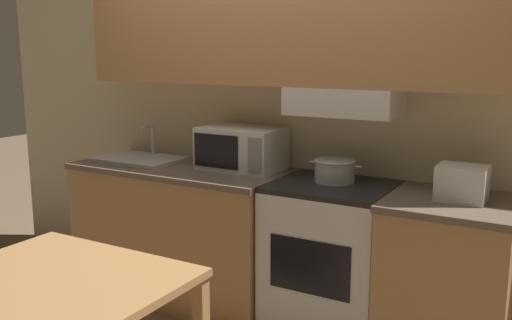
# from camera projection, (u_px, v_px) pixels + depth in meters

# --- Properties ---
(ground_plane) EXTENTS (16.00, 16.00, 0.00)m
(ground_plane) POSITION_uv_depth(u_px,v_px,m) (291.00, 297.00, 3.86)
(ground_plane) COLOR brown
(wall_back) EXTENTS (5.16, 0.38, 2.55)m
(wall_back) POSITION_uv_depth(u_px,v_px,m) (291.00, 69.00, 3.51)
(wall_back) COLOR beige
(wall_back) RESTS_ON ground_plane
(lower_counter_main) EXTENTS (1.45, 0.66, 0.90)m
(lower_counter_main) POSITION_uv_depth(u_px,v_px,m) (182.00, 231.00, 3.83)
(lower_counter_main) COLOR tan
(lower_counter_main) RESTS_ON ground_plane
(lower_counter_right_stub) EXTENTS (0.65, 0.66, 0.90)m
(lower_counter_right_stub) POSITION_uv_depth(u_px,v_px,m) (448.00, 282.00, 2.98)
(lower_counter_right_stub) COLOR tan
(lower_counter_right_stub) RESTS_ON ground_plane
(stove_range) EXTENTS (0.67, 0.61, 0.90)m
(stove_range) POSITION_uv_depth(u_px,v_px,m) (331.00, 259.00, 3.33)
(stove_range) COLOR silver
(stove_range) RESTS_ON ground_plane
(cooking_pot) EXTENTS (0.32, 0.24, 0.13)m
(cooking_pot) POSITION_uv_depth(u_px,v_px,m) (335.00, 170.00, 3.28)
(cooking_pot) COLOR #B7BABF
(cooking_pot) RESTS_ON stove_range
(microwave) EXTENTS (0.52, 0.35, 0.27)m
(microwave) POSITION_uv_depth(u_px,v_px,m) (242.00, 148.00, 3.63)
(microwave) COLOR silver
(microwave) RESTS_ON lower_counter_main
(toaster) EXTENTS (0.25, 0.20, 0.18)m
(toaster) POSITION_uv_depth(u_px,v_px,m) (462.00, 183.00, 2.87)
(toaster) COLOR silver
(toaster) RESTS_ON lower_counter_right_stub
(sink_basin) EXTENTS (0.58, 0.40, 0.23)m
(sink_basin) POSITION_uv_depth(u_px,v_px,m) (139.00, 158.00, 3.92)
(sink_basin) COLOR #B7BABF
(sink_basin) RESTS_ON lower_counter_main
(dining_table) EXTENTS (1.00, 0.78, 0.73)m
(dining_table) POSITION_uv_depth(u_px,v_px,m) (61.00, 299.00, 2.38)
(dining_table) COLOR #B27F4C
(dining_table) RESTS_ON ground_plane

